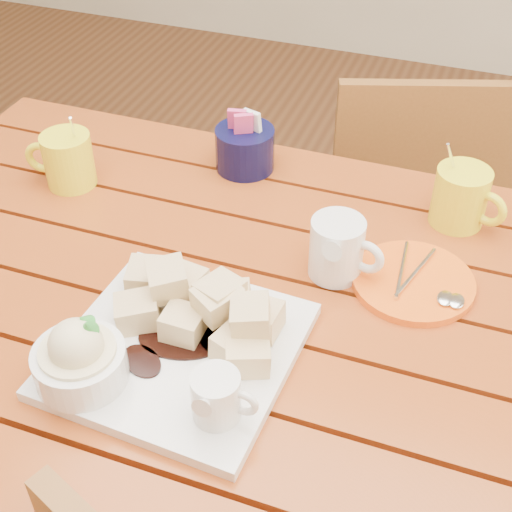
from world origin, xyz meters
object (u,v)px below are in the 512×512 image
at_px(coffee_mug_left, 67,159).
at_px(orange_saucer, 414,282).
at_px(table, 232,348).
at_px(coffee_mug_right, 462,197).
at_px(dessert_plate, 164,341).
at_px(chair_far, 410,209).

height_order(coffee_mug_left, orange_saucer, coffee_mug_left).
relative_size(table, coffee_mug_right, 8.71).
height_order(table, coffee_mug_right, coffee_mug_right).
distance_m(dessert_plate, coffee_mug_left, 0.44).
distance_m(coffee_mug_left, chair_far, 0.81).
bearing_deg(dessert_plate, coffee_mug_right, 53.91).
bearing_deg(orange_saucer, coffee_mug_right, 78.08).
bearing_deg(coffee_mug_right, chair_far, 126.37).
distance_m(table, dessert_plate, 0.20).
height_order(coffee_mug_right, chair_far, coffee_mug_right).
bearing_deg(table, dessert_plate, -102.73).
distance_m(table, coffee_mug_left, 0.41).
distance_m(coffee_mug_right, chair_far, 0.55).
xyz_separation_m(table, coffee_mug_left, (-0.35, 0.16, 0.15)).
relative_size(table, dessert_plate, 4.10).
xyz_separation_m(dessert_plate, coffee_mug_right, (0.30, 0.41, 0.01)).
bearing_deg(table, chair_far, 77.04).
bearing_deg(dessert_plate, chair_far, 77.08).
bearing_deg(coffee_mug_right, orange_saucer, -80.29).
relative_size(dessert_plate, orange_saucer, 1.72).
relative_size(coffee_mug_left, coffee_mug_right, 0.98).
bearing_deg(chair_far, orange_saucer, 78.61).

